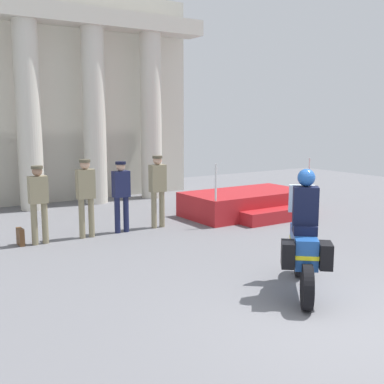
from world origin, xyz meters
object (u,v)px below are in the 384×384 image
at_px(officer_in_row_3, 158,185).
at_px(motorcycle_with_rider, 304,242).
at_px(officer_in_row_2, 121,191).
at_px(reviewing_stand, 247,204).
at_px(officer_in_row_0, 38,198).
at_px(officer_in_row_1, 86,192).
at_px(briefcase_on_ground, 20,237).

relative_size(officer_in_row_3, motorcycle_with_rider, 0.92).
distance_m(officer_in_row_2, motorcycle_with_rider, 5.12).
xyz_separation_m(reviewing_stand, officer_in_row_0, (-5.60, 0.02, 0.67)).
bearing_deg(officer_in_row_3, officer_in_row_0, 1.65).
distance_m(reviewing_stand, motorcycle_with_rider, 5.93).
bearing_deg(officer_in_row_1, motorcycle_with_rider, 107.89).
relative_size(officer_in_row_1, briefcase_on_ground, 4.82).
xyz_separation_m(officer_in_row_1, officer_in_row_2, (0.86, 0.03, -0.05)).
bearing_deg(motorcycle_with_rider, officer_in_row_0, 67.33).
bearing_deg(briefcase_on_ground, officer_in_row_1, -5.43).
height_order(officer_in_row_0, officer_in_row_2, officer_in_row_0).
bearing_deg(briefcase_on_ground, reviewing_stand, -1.44).
bearing_deg(officer_in_row_0, motorcycle_with_rider, 117.96).
relative_size(officer_in_row_0, officer_in_row_3, 0.95).
height_order(reviewing_stand, briefcase_on_ground, reviewing_stand).
bearing_deg(motorcycle_with_rider, officer_in_row_3, 37.24).
height_order(officer_in_row_0, officer_in_row_3, officer_in_row_3).
relative_size(officer_in_row_0, motorcycle_with_rider, 0.87).
distance_m(reviewing_stand, officer_in_row_3, 2.85).
xyz_separation_m(reviewing_stand, officer_in_row_3, (-2.76, 0.02, 0.71)).
distance_m(reviewing_stand, officer_in_row_2, 3.77).
distance_m(officer_in_row_1, motorcycle_with_rider, 5.27).
height_order(officer_in_row_3, motorcycle_with_rider, motorcycle_with_rider).
relative_size(officer_in_row_1, officer_in_row_3, 1.00).
relative_size(officer_in_row_1, motorcycle_with_rider, 0.91).
xyz_separation_m(officer_in_row_0, briefcase_on_ground, (-0.37, 0.13, -0.80)).
height_order(officer_in_row_2, officer_in_row_3, officer_in_row_3).
height_order(reviewing_stand, officer_in_row_2, officer_in_row_2).
relative_size(reviewing_stand, officer_in_row_2, 2.03).
xyz_separation_m(officer_in_row_3, motorcycle_with_rider, (-0.33, -5.06, -0.23)).
relative_size(officer_in_row_0, officer_in_row_1, 0.95).
xyz_separation_m(officer_in_row_0, officer_in_row_1, (1.03, -0.00, 0.05)).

